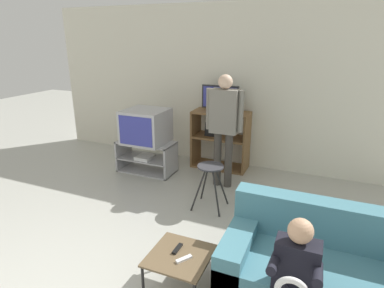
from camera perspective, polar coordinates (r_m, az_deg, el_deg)
The scene contains 12 objects.
wall_back at distance 5.38m, azimuth 5.46°, elevation 10.07°, with size 6.40×0.06×2.60m.
tv_stand at distance 5.22m, azimuth -8.07°, elevation -2.27°, with size 0.91×0.45×0.50m.
television_main at distance 5.04m, azimuth -8.18°, elevation 3.14°, with size 0.64×0.62×0.52m.
media_shelf at distance 5.27m, azimuth 5.05°, elevation 0.83°, with size 0.91×0.43×0.95m.
television_flat at distance 5.13m, azimuth 5.00°, elevation 7.93°, with size 0.60×0.20×0.41m.
folding_stool at distance 4.00m, azimuth 3.29°, elevation -5.32°, with size 0.40×0.37×0.58m.
snack_table at distance 2.86m, azimuth -2.17°, elevation -19.61°, with size 0.50×0.50×0.35m.
remote_control_black at distance 2.88m, azimuth -2.60°, elevation -18.09°, with size 0.04×0.14×0.02m, color black.
remote_control_white at distance 2.78m, azimuth -1.44°, elevation -19.75°, with size 0.04×0.14×0.02m, color silver.
couch at distance 2.96m, azimuth 21.56°, elevation -20.60°, with size 1.52×0.82×0.79m.
person_standing_adult at distance 4.46m, azimuth 5.73°, elevation 4.12°, with size 0.53×0.20×1.61m.
person_seated_child at distance 2.40m, azimuth 17.76°, elevation -21.57°, with size 0.33×0.43×0.95m.
Camera 1 is at (1.61, -1.05, 2.08)m, focal length 30.00 mm.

